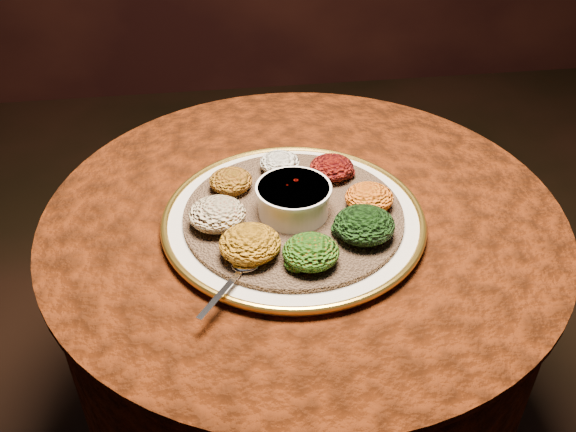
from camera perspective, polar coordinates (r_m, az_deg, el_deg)
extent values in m
cylinder|color=black|center=(1.45, 1.15, -12.04)|extent=(0.12, 0.12, 0.68)
cylinder|color=black|center=(1.20, 1.36, -0.88)|extent=(0.80, 0.80, 0.04)
cylinder|color=#411605|center=(1.30, 1.26, -5.89)|extent=(0.93, 0.93, 0.34)
cylinder|color=#411605|center=(1.19, 1.38, 0.14)|extent=(0.96, 0.96, 0.01)
cylinder|color=beige|center=(1.14, 0.48, -0.43)|extent=(0.58, 0.58, 0.02)
torus|color=gold|center=(1.14, 0.48, -0.16)|extent=(0.47, 0.47, 0.01)
cylinder|color=brown|center=(1.14, 0.48, 0.12)|extent=(0.49, 0.49, 0.01)
cylinder|color=white|center=(1.12, 0.49, 1.45)|extent=(0.12, 0.12, 0.06)
cylinder|color=white|center=(1.10, 0.50, 2.48)|extent=(0.13, 0.13, 0.01)
cylinder|color=#640905|center=(1.11, 0.50, 2.14)|extent=(0.10, 0.10, 0.01)
ellipsoid|color=silver|center=(1.02, -3.82, -4.39)|extent=(0.04, 0.03, 0.01)
cube|color=silver|center=(0.98, -5.94, -6.84)|extent=(0.08, 0.10, 0.00)
ellipsoid|color=white|center=(1.23, -0.75, 4.76)|extent=(0.08, 0.07, 0.04)
ellipsoid|color=black|center=(1.22, 3.90, 4.32)|extent=(0.08, 0.08, 0.04)
ellipsoid|color=#A7760D|center=(1.14, 7.23, 1.63)|extent=(0.09, 0.08, 0.04)
ellipsoid|color=black|center=(1.07, 6.79, -0.79)|extent=(0.10, 0.10, 0.05)
ellipsoid|color=#A4420A|center=(1.02, 2.04, -3.21)|extent=(0.09, 0.09, 0.04)
ellipsoid|color=#BD7510|center=(1.03, -3.40, -2.48)|extent=(0.10, 0.10, 0.05)
ellipsoid|color=maroon|center=(1.10, -6.31, 0.17)|extent=(0.10, 0.09, 0.05)
ellipsoid|color=brown|center=(1.18, -5.11, 3.14)|extent=(0.08, 0.08, 0.04)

